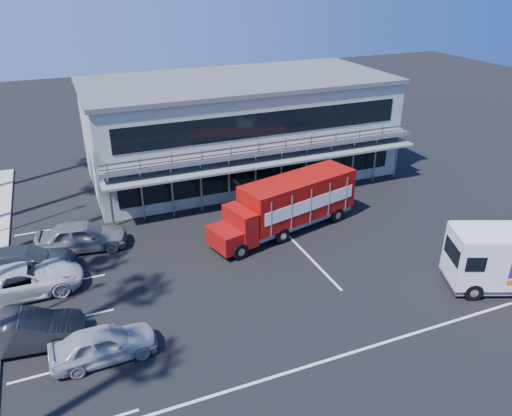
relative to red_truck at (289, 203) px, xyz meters
name	(u,v)px	position (x,y,z in m)	size (l,w,h in m)	color
ground	(288,278)	(-2.35, -4.83, -1.79)	(120.00, 120.00, 0.00)	black
building	(239,127)	(0.65, 10.11, 1.87)	(22.40, 12.00, 7.30)	gray
red_truck	(289,203)	(0.00, 0.00, 0.00)	(9.94, 4.57, 3.26)	maroon
parked_car_a	(104,344)	(-11.85, -7.18, -1.06)	(1.72, 4.27, 1.46)	#A2A4A9
parked_car_b	(24,332)	(-14.85, -5.25, -0.99)	(1.69, 4.85, 1.60)	black
parked_car_c	(24,280)	(-14.85, -1.03, -1.03)	(2.53, 5.48, 1.52)	silver
parked_car_d	(25,262)	(-14.85, 0.72, -1.02)	(2.17, 5.33, 1.55)	#2B303A
parked_car_e	(82,236)	(-11.85, 2.37, -0.95)	(1.99, 4.94, 1.68)	slate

